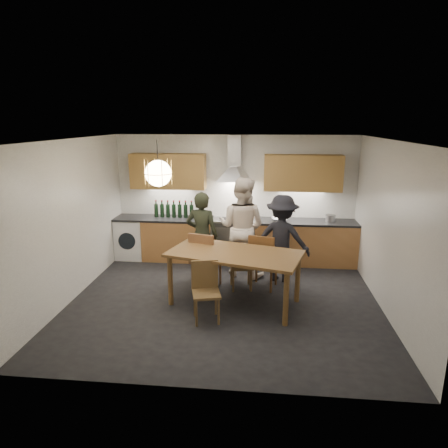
# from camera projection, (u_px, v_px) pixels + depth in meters

# --- Properties ---
(ground) EXTENTS (5.00, 5.00, 0.00)m
(ground) POSITION_uv_depth(u_px,v_px,m) (224.00, 300.00, 6.58)
(ground) COLOR black
(ground) RESTS_ON ground
(room_shell) EXTENTS (5.02, 4.52, 2.61)m
(room_shell) POSITION_uv_depth(u_px,v_px,m) (224.00, 199.00, 6.15)
(room_shell) COLOR white
(room_shell) RESTS_ON ground
(counter_run) EXTENTS (5.00, 0.62, 0.90)m
(counter_run) POSITION_uv_depth(u_px,v_px,m) (235.00, 240.00, 8.35)
(counter_run) COLOR tan
(counter_run) RESTS_ON ground
(range_stove) EXTENTS (0.90, 0.60, 0.92)m
(range_stove) POSITION_uv_depth(u_px,v_px,m) (233.00, 241.00, 8.34)
(range_stove) COLOR silver
(range_stove) RESTS_ON ground
(wall_fixtures) EXTENTS (4.30, 0.54, 1.10)m
(wall_fixtures) POSITION_uv_depth(u_px,v_px,m) (234.00, 172.00, 8.10)
(wall_fixtures) COLOR tan
(wall_fixtures) RESTS_ON ground
(pendant_lamp) EXTENTS (0.43, 0.43, 0.70)m
(pendant_lamp) POSITION_uv_depth(u_px,v_px,m) (158.00, 173.00, 6.05)
(pendant_lamp) COLOR black
(pendant_lamp) RESTS_ON ground
(dining_table) EXTENTS (2.25, 1.54, 0.87)m
(dining_table) POSITION_uv_depth(u_px,v_px,m) (235.00, 258.00, 6.31)
(dining_table) COLOR brown
(dining_table) RESTS_ON ground
(chair_back_left) EXTENTS (0.57, 0.57, 1.03)m
(chair_back_left) POSITION_uv_depth(u_px,v_px,m) (204.00, 257.00, 6.90)
(chair_back_left) COLOR brown
(chair_back_left) RESTS_ON ground
(chair_back_mid) EXTENTS (0.45, 0.45, 0.86)m
(chair_back_mid) POSITION_uv_depth(u_px,v_px,m) (242.00, 263.00, 6.87)
(chair_back_mid) COLOR brown
(chair_back_mid) RESTS_ON ground
(chair_back_right) EXTENTS (0.55, 0.55, 1.00)m
(chair_back_right) POSITION_uv_depth(u_px,v_px,m) (263.00, 258.00, 6.88)
(chair_back_right) COLOR brown
(chair_back_right) RESTS_ON ground
(chair_front) EXTENTS (0.48, 0.48, 0.88)m
(chair_front) POSITION_uv_depth(u_px,v_px,m) (206.00, 287.00, 5.89)
(chair_front) COLOR brown
(chair_front) RESTS_ON ground
(person_left) EXTENTS (0.65, 0.48, 1.65)m
(person_left) POSITION_uv_depth(u_px,v_px,m) (202.00, 236.00, 7.33)
(person_left) COLOR black
(person_left) RESTS_ON ground
(person_mid) EXTENTS (1.10, 0.97, 1.88)m
(person_mid) POSITION_uv_depth(u_px,v_px,m) (242.00, 227.00, 7.47)
(person_mid) COLOR #F2E1D0
(person_mid) RESTS_ON ground
(person_right) EXTENTS (1.15, 0.84, 1.60)m
(person_right) POSITION_uv_depth(u_px,v_px,m) (282.00, 238.00, 7.25)
(person_right) COLOR black
(person_right) RESTS_ON ground
(mixing_bowl) EXTENTS (0.35, 0.35, 0.08)m
(mixing_bowl) POSITION_uv_depth(u_px,v_px,m) (279.00, 220.00, 8.04)
(mixing_bowl) COLOR #B9B9BD
(mixing_bowl) RESTS_ON counter_run
(stock_pot) EXTENTS (0.21, 0.21, 0.14)m
(stock_pot) POSITION_uv_depth(u_px,v_px,m) (330.00, 218.00, 8.02)
(stock_pot) COLOR #ACACAF
(stock_pot) RESTS_ON counter_run
(wine_bottles) EXTENTS (0.84, 0.08, 0.36)m
(wine_bottles) POSITION_uv_depth(u_px,v_px,m) (174.00, 209.00, 8.37)
(wine_bottles) COLOR black
(wine_bottles) RESTS_ON counter_run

